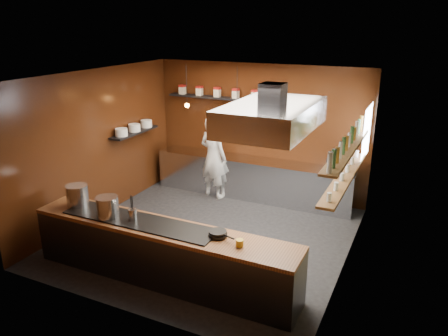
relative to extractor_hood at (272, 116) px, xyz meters
The scene contains 26 objects.
floor 2.85m from the extractor_hood, 162.90° to the left, with size 5.00×5.00×0.00m, color black.
back_wall 3.33m from the extractor_hood, 114.15° to the left, with size 5.00×5.00×0.00m, color #351709.
left_wall 3.95m from the extractor_hood, behind, with size 5.00×5.00×0.00m, color #351709.
right_wall 1.62m from the extractor_hood, 18.43° to the left, with size 5.00×5.00×0.00m, color brown.
ceiling 1.45m from the extractor_hood, 162.90° to the left, with size 5.00×5.00×0.00m, color silver.
window_pane 2.47m from the extractor_hood, 61.29° to the left, with size 1.00×1.00×0.00m, color white.
prep_counter 3.54m from the extractor_hood, 116.83° to the left, with size 4.60×0.65×0.90m, color silver.
pass_counter 2.70m from the extractor_hood, 137.38° to the right, with size 4.40×0.72×0.94m.
tin_shelf 3.54m from the extractor_hood, 128.56° to the left, with size 2.60×0.26×0.04m, color black.
plate_shelf 4.02m from the extractor_hood, 158.96° to the left, with size 0.30×1.40×0.04m, color black.
bottle_shelf_upper 1.38m from the extractor_hood, 33.94° to the left, with size 0.26×2.80×0.04m, color brown.
bottle_shelf_lower 1.64m from the extractor_hood, 33.94° to the left, with size 0.26×2.80×0.04m, color brown.
extractor_hood is the anchor object (origin of this frame).
pendant_left 3.44m from the extractor_hood, 142.13° to the left, with size 0.10×0.10×0.95m.
pendant_right 2.60m from the extractor_hood, 125.54° to the left, with size 0.10×0.10×0.95m.
storage_tins 3.44m from the extractor_hood, 126.60° to the left, with size 2.43×0.13×0.22m.
plate_stacks 3.99m from the extractor_hood, 158.96° to the left, with size 0.26×1.16×0.16m.
bottles 1.33m from the extractor_hood, 33.94° to the left, with size 0.06×2.66×0.24m.
wine_glasses 1.59m from the extractor_hood, 33.94° to the left, with size 0.07×2.37×0.13m.
stockpot_large 3.47m from the extractor_hood, 159.05° to the right, with size 0.36×0.36×0.35m, color silver.
stockpot_small 2.92m from the extractor_hood, 149.81° to the right, with size 0.35×0.35×0.33m, color #BBBDC2.
utensil_crock 2.62m from the extractor_hood, 145.74° to the right, with size 0.14×0.14×0.18m, color silver.
frying_pan 1.94m from the extractor_hood, 107.96° to the right, with size 0.44×0.28×0.07m.
butter_jar 1.98m from the extractor_hood, 88.82° to the right, with size 0.11×0.11×0.10m, color gold.
espresso_machine 3.01m from the extractor_hood, 72.42° to the left, with size 0.36×0.34×0.36m, color black.
chef 3.45m from the extractor_hood, 133.73° to the left, with size 0.69×0.45×1.90m, color white.
Camera 1 is at (3.43, -6.59, 3.88)m, focal length 35.00 mm.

